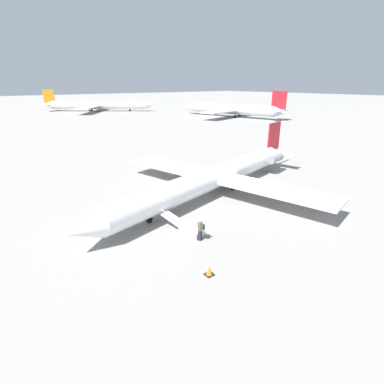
{
  "coord_description": "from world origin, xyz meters",
  "views": [
    {
      "loc": [
        20.2,
        22.48,
        11.38
      ],
      "look_at": [
        3.86,
        1.64,
        1.66
      ],
      "focal_mm": 28.0,
      "sensor_mm": 36.0,
      "label": 1
    }
  ],
  "objects": [
    {
      "name": "ground_plane",
      "position": [
        0.0,
        0.0,
        0.0
      ],
      "size": [
        600.0,
        600.0,
        0.0
      ],
      "primitive_type": "plane",
      "color": "gray"
    },
    {
      "name": "airplane_main",
      "position": [
        -0.91,
        -0.2,
        1.86
      ],
      "size": [
        32.9,
        25.67,
        6.26
      ],
      "rotation": [
        0.0,
        0.0,
        0.22
      ],
      "color": "white",
      "rests_on": "ground"
    },
    {
      "name": "airplane_far_right",
      "position": [
        -57.24,
        -54.02,
        2.67
      ],
      "size": [
        31.94,
        41.36,
        8.95
      ],
      "rotation": [
        0.0,
        0.0,
        4.93
      ],
      "color": "silver",
      "rests_on": "ground"
    },
    {
      "name": "airplane_far_left",
      "position": [
        -28.88,
        -104.13,
        2.54
      ],
      "size": [
        39.28,
        32.62,
        8.54
      ],
      "rotation": [
        0.0,
        0.0,
        2.48
      ],
      "color": "silver",
      "rests_on": "ground"
    },
    {
      "name": "boarding_stairs",
      "position": [
        7.24,
        5.42,
        0.36
      ],
      "size": [
        1.87,
        4.14,
        1.6
      ],
      "rotation": [
        0.0,
        0.0,
        -1.35
      ],
      "color": "silver",
      "rests_on": "ground"
    },
    {
      "name": "passenger",
      "position": [
        7.22,
        6.94,
        1.0
      ],
      "size": [
        0.39,
        0.56,
        1.74
      ],
      "rotation": [
        0.0,
        0.0,
        -1.35
      ],
      "color": "#23232D",
      "rests_on": "ground"
    },
    {
      "name": "traffic_cone_near_stairs",
      "position": [
        9.55,
        10.65,
        0.28
      ],
      "size": [
        0.55,
        0.55,
        0.6
      ],
      "color": "black",
      "rests_on": "ground"
    }
  ]
}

